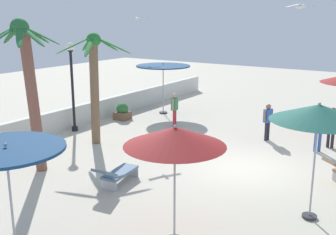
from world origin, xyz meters
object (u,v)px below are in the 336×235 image
Objects in this scene: guest_3 at (175,107)px; seagull_2 at (300,6)px; lounge_chair_0 at (116,173)px; guest_0 at (319,125)px; palm_tree_0 at (29,79)px; guest_2 at (332,124)px; seagull_1 at (137,18)px; patio_umbrella_3 at (6,155)px; guest_1 at (268,119)px; lamp_post_0 at (72,79)px; patio_umbrella_0 at (163,68)px; patio_umbrella_1 at (319,113)px; patio_umbrella_4 at (175,137)px; palm_tree_1 at (94,76)px; planter at (122,112)px.

seagull_2 is (-3.08, -6.42, 4.46)m from guest_3.
guest_0 is (6.80, -4.42, 0.67)m from lounge_chair_0.
guest_2 is (8.20, -7.74, -2.17)m from palm_tree_0.
lounge_chair_0 is at bearing 148.08° from guest_2.
guest_2 is 1.55× the size of seagull_1.
patio_umbrella_3 is 11.75m from guest_1.
lamp_post_0 is 2.28× the size of guest_0.
guest_0 is at bearing -99.37° from guest_1.
lamp_post_0 is 2.42× the size of guest_2.
patio_umbrella_3 reaches higher than patio_umbrella_0.
patio_umbrella_4 is (-2.94, 2.33, -0.26)m from patio_umbrella_1.
seagull_1 is at bearing 75.02° from seagull_2.
seagull_2 is (-3.73, 0.55, 4.42)m from guest_2.
guest_2 reaches higher than guest_3.
guest_2 is (3.84, -10.38, -1.42)m from lamp_post_0.
palm_tree_1 is at bearing 115.51° from guest_0.
patio_umbrella_1 is at bearing -128.30° from patio_umbrella_0.
palm_tree_1 is at bearing 161.43° from guest_3.
patio_umbrella_1 is 1.13× the size of patio_umbrella_3.
planter is (8.40, 8.45, -2.18)m from patio_umbrella_4.
guest_3 is at bearing -83.44° from planter.
guest_2 reaches higher than lounge_chair_0.
lamp_post_0 is 2.54× the size of guest_1.
guest_0 is at bearing -16.85° from patio_umbrella_3.
lounge_chair_0 is at bearing 132.77° from seagull_2.
guest_0 is (7.41, -7.43, -2.10)m from palm_tree_0.
patio_umbrella_4 is at bearing -173.50° from guest_1.
patio_umbrella_4 is 6.41m from seagull_2.
palm_tree_1 is 5.24m from lounge_chair_0.
guest_0 is 9.03m from seagull_1.
seagull_2 is at bearing -149.78° from guest_1.
lounge_chair_0 is at bearing 101.53° from patio_umbrella_1.
patio_umbrella_4 is 1.79× the size of guest_3.
patio_umbrella_3 is at bearing -167.03° from lounge_chair_0.
lounge_chair_0 is 1.80× the size of seagull_1.
palm_tree_0 is 2.91× the size of guest_0.
guest_2 is (12.01, -3.71, -1.49)m from patio_umbrella_3.
patio_umbrella_3 is 1.74× the size of guest_1.
seagull_1 is at bearing 31.51° from lounge_chair_0.
palm_tree_0 is 6.86m from seagull_1.
seagull_1 is at bearing -113.02° from planter.
guest_3 is at bearing 64.38° from seagull_2.
guest_3 is (6.94, 2.24, 0.56)m from lounge_chair_0.
guest_2 is 1.35× the size of seagull_2.
patio_umbrella_0 is 3.91m from seagull_1.
guest_2 is 7.00m from guest_3.
palm_tree_0 is 3.23× the size of guest_1.
guest_0 reaches higher than guest_2.
palm_tree_1 is at bearing -178.33° from seagull_1.
palm_tree_0 is 3.66m from palm_tree_1.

